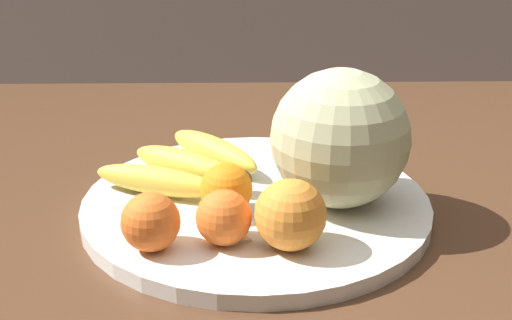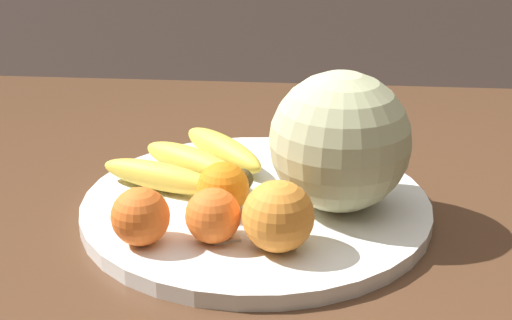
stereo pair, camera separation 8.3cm
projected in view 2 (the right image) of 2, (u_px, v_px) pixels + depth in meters
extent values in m
cube|color=#4C301E|center=(226.00, 255.00, 0.80)|extent=(1.24, 1.20, 0.04)
cube|color=#4C301E|center=(15.00, 261.00, 1.47)|extent=(0.07, 0.07, 0.66)
cylinder|color=white|center=(256.00, 206.00, 0.85)|extent=(0.41, 0.41, 0.02)
torus|color=#47382D|center=(256.00, 203.00, 0.85)|extent=(0.41, 0.41, 0.01)
sphere|color=#B2B789|center=(340.00, 141.00, 0.80)|extent=(0.16, 0.16, 0.16)
sphere|color=#473819|center=(242.00, 180.00, 0.85)|extent=(0.03, 0.03, 0.03)
ellipsoid|color=gold|center=(223.00, 149.00, 0.94)|extent=(0.15, 0.14, 0.04)
ellipsoid|color=gold|center=(191.00, 162.00, 0.90)|extent=(0.12, 0.15, 0.04)
ellipsoid|color=gold|center=(159.00, 176.00, 0.86)|extent=(0.09, 0.16, 0.03)
sphere|color=orange|center=(213.00, 216.00, 0.74)|extent=(0.06, 0.06, 0.06)
sphere|color=orange|center=(223.00, 188.00, 0.81)|extent=(0.06, 0.06, 0.06)
sphere|color=orange|center=(140.00, 216.00, 0.74)|extent=(0.06, 0.06, 0.06)
sphere|color=orange|center=(278.00, 216.00, 0.72)|extent=(0.07, 0.07, 0.07)
cube|color=white|center=(219.00, 223.00, 0.79)|extent=(0.09, 0.06, 0.00)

